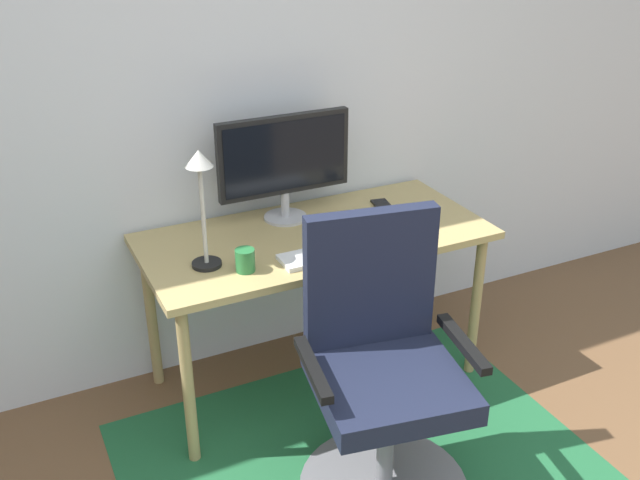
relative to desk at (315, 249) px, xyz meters
name	(u,v)px	position (x,y,z in m)	size (l,w,h in m)	color
wall_back	(196,73)	(-0.33, 0.40, 0.67)	(6.00, 0.10, 2.60)	silver
area_rug	(369,475)	(-0.09, -0.64, -0.63)	(1.69, 1.43, 0.01)	#1F5B33
desk	(315,249)	(0.00, 0.00, 0.00)	(1.40, 0.65, 0.70)	tan
monitor	(284,159)	(-0.05, 0.18, 0.34)	(0.57, 0.18, 0.45)	#B2B2B7
keyboard	(334,252)	(-0.02, -0.20, 0.08)	(0.43, 0.13, 0.02)	white
computer_mouse	(412,233)	(0.33, -0.20, 0.09)	(0.06, 0.10, 0.03)	black
coffee_cup	(245,260)	(-0.36, -0.18, 0.11)	(0.07, 0.07, 0.09)	#277139
cell_phone	(383,206)	(0.38, 0.11, 0.08)	(0.07, 0.14, 0.01)	black
desk_lamp	(201,188)	(-0.48, -0.08, 0.38)	(0.11, 0.11, 0.45)	black
office_chair	(382,396)	(-0.08, -0.69, -0.23)	(0.61, 0.60, 1.02)	slate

